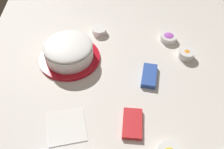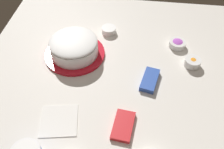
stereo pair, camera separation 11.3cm
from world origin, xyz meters
The scene contains 8 objects.
ground_plane centered at (0.00, 0.00, 0.00)m, with size 1.54×1.54×0.00m, color silver.
frosted_cake centered at (-0.22, -0.32, 0.05)m, with size 0.30×0.30×0.10m.
sprinkle_bowl_rainbow centered at (-0.35, 0.20, 0.02)m, with size 0.09×0.09×0.04m.
sprinkle_bowl_blue centered at (-0.42, -0.17, 0.02)m, with size 0.08×0.08×0.03m.
sprinkle_bowl_orange centered at (-0.22, 0.26, 0.02)m, with size 0.08×0.08×0.04m.
candy_box_lower centered at (-0.09, 0.06, 0.01)m, with size 0.14×0.07×0.02m, color #2D51B2.
candy_box_upper centered at (0.17, -0.04, 0.01)m, with size 0.14×0.08×0.02m, color red.
paper_napkin centered at (0.17, -0.30, 0.00)m, with size 0.15×0.15×0.01m, color white.
Camera 1 is at (0.68, -0.13, 0.88)m, focal length 39.90 mm.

